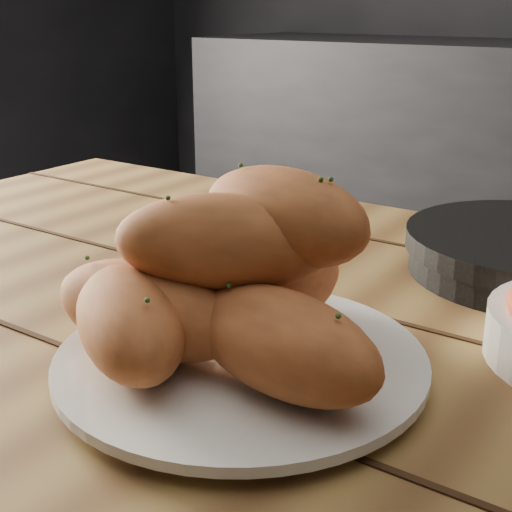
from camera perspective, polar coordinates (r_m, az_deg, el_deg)
The scene contains 3 objects.
table at distance 0.62m, azimuth 6.15°, elevation -16.70°, with size 1.48×0.90×0.75m.
plate at distance 0.54m, azimuth -1.21°, elevation -8.58°, with size 0.28×0.28×0.02m.
bread_rolls at distance 0.52m, azimuth -2.73°, elevation -2.39°, with size 0.28×0.27×0.14m.
Camera 1 is at (0.32, -0.69, 1.02)m, focal length 50.00 mm.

